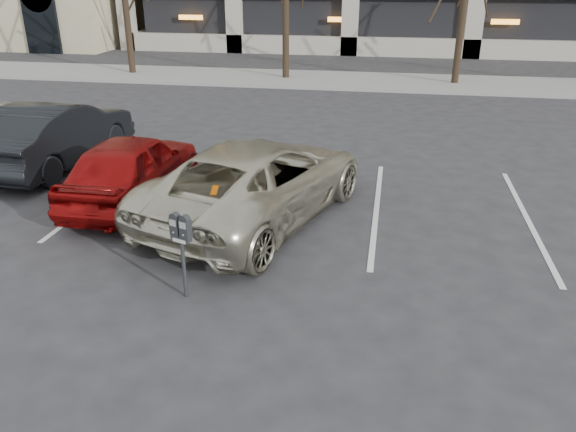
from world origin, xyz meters
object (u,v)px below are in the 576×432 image
(suv_silver, at_px, (257,180))
(car_dark, at_px, (56,134))
(parking_meter, at_px, (181,236))
(car_red, at_px, (133,167))

(suv_silver, bearing_deg, car_dark, -4.40)
(suv_silver, bearing_deg, parking_meter, 100.56)
(parking_meter, bearing_deg, car_red, 143.52)
(car_dark, bearing_deg, suv_silver, 160.16)
(suv_silver, relative_size, car_dark, 1.25)
(parking_meter, height_order, car_red, car_red)
(car_red, xyz_separation_m, car_dark, (-2.71, 1.73, 0.07))
(parking_meter, relative_size, car_dark, 0.27)
(parking_meter, distance_m, car_dark, 7.16)
(parking_meter, relative_size, suv_silver, 0.22)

